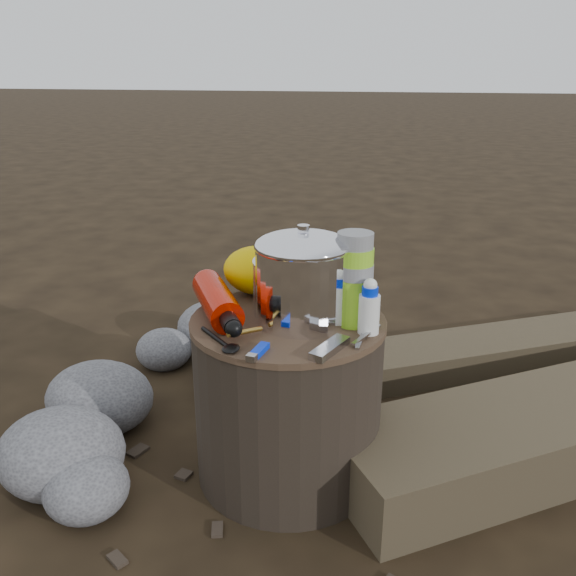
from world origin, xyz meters
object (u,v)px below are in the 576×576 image
(fuel_bottle, at_px, (217,300))
(stump, at_px, (288,398))
(thermos, at_px, (354,279))
(camping_pot, at_px, (303,277))
(travel_mug, at_px, (354,280))

(fuel_bottle, bearing_deg, stump, -25.84)
(stump, relative_size, thermos, 2.15)
(camping_pot, xyz_separation_m, travel_mug, (0.09, 0.14, -0.04))
(fuel_bottle, bearing_deg, travel_mug, -4.43)
(stump, height_order, camping_pot, camping_pot)
(stump, height_order, fuel_bottle, fuel_bottle)
(camping_pot, relative_size, fuel_bottle, 0.68)
(camping_pot, distance_m, travel_mug, 0.17)
(thermos, xyz_separation_m, travel_mug, (-0.02, 0.12, -0.04))
(camping_pot, distance_m, thermos, 0.11)
(thermos, bearing_deg, camping_pot, -170.51)
(fuel_bottle, xyz_separation_m, travel_mug, (0.29, 0.16, 0.02))
(fuel_bottle, distance_m, travel_mug, 0.33)
(stump, xyz_separation_m, camping_pot, (0.03, 0.00, 0.31))
(travel_mug, bearing_deg, stump, -131.86)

